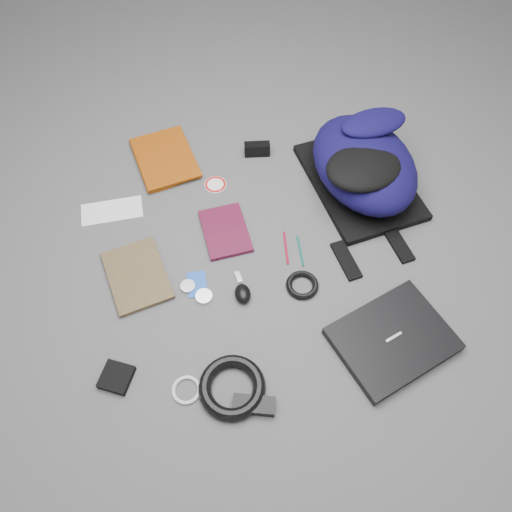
{
  "coord_description": "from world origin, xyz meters",
  "views": [
    {
      "loc": [
        -0.03,
        -0.91,
        1.45
      ],
      "look_at": [
        0.0,
        0.0,
        0.02
      ],
      "focal_mm": 35.0,
      "sensor_mm": 36.0,
      "label": 1
    }
  ],
  "objects_px": {
    "laptop": "(393,339)",
    "compact_camera": "(257,149)",
    "mouse": "(243,294)",
    "pouch": "(116,377)",
    "textbook_red": "(138,166)",
    "power_brick": "(254,405)",
    "backpack": "(364,164)",
    "dvd_case": "(225,231)",
    "comic_book": "(110,285)"
  },
  "relations": [
    {
      "from": "laptop",
      "to": "compact_camera",
      "type": "bearing_deg",
      "value": 87.62
    },
    {
      "from": "pouch",
      "to": "comic_book",
      "type": "bearing_deg",
      "value": 100.4
    },
    {
      "from": "laptop",
      "to": "backpack",
      "type": "bearing_deg",
      "value": 62.66
    },
    {
      "from": "comic_book",
      "to": "pouch",
      "type": "xyz_separation_m",
      "value": [
        0.06,
        -0.31,
        0.0
      ]
    },
    {
      "from": "dvd_case",
      "to": "mouse",
      "type": "relative_size",
      "value": 2.96
    },
    {
      "from": "power_brick",
      "to": "mouse",
      "type": "bearing_deg",
      "value": 101.0
    },
    {
      "from": "compact_camera",
      "to": "mouse",
      "type": "relative_size",
      "value": 1.38
    },
    {
      "from": "pouch",
      "to": "compact_camera",
      "type": "bearing_deg",
      "value": 63.2
    },
    {
      "from": "textbook_red",
      "to": "dvd_case",
      "type": "distance_m",
      "value": 0.46
    },
    {
      "from": "laptop",
      "to": "mouse",
      "type": "height_order",
      "value": "mouse"
    },
    {
      "from": "dvd_case",
      "to": "pouch",
      "type": "bearing_deg",
      "value": -135.26
    },
    {
      "from": "backpack",
      "to": "laptop",
      "type": "bearing_deg",
      "value": -107.09
    },
    {
      "from": "dvd_case",
      "to": "power_brick",
      "type": "distance_m",
      "value": 0.62
    },
    {
      "from": "backpack",
      "to": "dvd_case",
      "type": "bearing_deg",
      "value": -175.53
    },
    {
      "from": "textbook_red",
      "to": "power_brick",
      "type": "bearing_deg",
      "value": -85.7
    },
    {
      "from": "textbook_red",
      "to": "compact_camera",
      "type": "relative_size",
      "value": 2.89
    },
    {
      "from": "laptop",
      "to": "comic_book",
      "type": "xyz_separation_m",
      "value": [
        -0.9,
        0.23,
        -0.01
      ]
    },
    {
      "from": "dvd_case",
      "to": "power_brick",
      "type": "relative_size",
      "value": 1.75
    },
    {
      "from": "comic_book",
      "to": "mouse",
      "type": "relative_size",
      "value": 3.55
    },
    {
      "from": "mouse",
      "to": "pouch",
      "type": "height_order",
      "value": "mouse"
    },
    {
      "from": "dvd_case",
      "to": "power_brick",
      "type": "bearing_deg",
      "value": -95.93
    },
    {
      "from": "laptop",
      "to": "textbook_red",
      "type": "relative_size",
      "value": 1.19
    },
    {
      "from": "mouse",
      "to": "dvd_case",
      "type": "bearing_deg",
      "value": 92.32
    },
    {
      "from": "power_brick",
      "to": "backpack",
      "type": "bearing_deg",
      "value": 69.88
    },
    {
      "from": "power_brick",
      "to": "pouch",
      "type": "bearing_deg",
      "value": 173.62
    },
    {
      "from": "backpack",
      "to": "comic_book",
      "type": "relative_size",
      "value": 2.08
    },
    {
      "from": "dvd_case",
      "to": "pouch",
      "type": "xyz_separation_m",
      "value": [
        -0.32,
        -0.52,
        0.0
      ]
    },
    {
      "from": "comic_book",
      "to": "compact_camera",
      "type": "bearing_deg",
      "value": 27.82
    },
    {
      "from": "comic_book",
      "to": "pouch",
      "type": "distance_m",
      "value": 0.32
    },
    {
      "from": "backpack",
      "to": "textbook_red",
      "type": "bearing_deg",
      "value": 155.07
    },
    {
      "from": "comic_book",
      "to": "dvd_case",
      "type": "height_order",
      "value": "comic_book"
    },
    {
      "from": "comic_book",
      "to": "mouse",
      "type": "distance_m",
      "value": 0.44
    },
    {
      "from": "compact_camera",
      "to": "pouch",
      "type": "bearing_deg",
      "value": -118.19
    },
    {
      "from": "textbook_red",
      "to": "power_brick",
      "type": "height_order",
      "value": "textbook_red"
    },
    {
      "from": "laptop",
      "to": "textbook_red",
      "type": "xyz_separation_m",
      "value": [
        -0.85,
        0.75,
        -0.0
      ]
    },
    {
      "from": "backpack",
      "to": "textbook_red",
      "type": "distance_m",
      "value": 0.85
    },
    {
      "from": "laptop",
      "to": "comic_book",
      "type": "relative_size",
      "value": 1.34
    },
    {
      "from": "dvd_case",
      "to": "compact_camera",
      "type": "bearing_deg",
      "value": 57.97
    },
    {
      "from": "pouch",
      "to": "textbook_red",
      "type": "bearing_deg",
      "value": 90.65
    },
    {
      "from": "laptop",
      "to": "compact_camera",
      "type": "xyz_separation_m",
      "value": [
        -0.39,
        0.81,
        0.01
      ]
    },
    {
      "from": "backpack",
      "to": "mouse",
      "type": "bearing_deg",
      "value": -151.86
    },
    {
      "from": "dvd_case",
      "to": "laptop",
      "type": "bearing_deg",
      "value": -53.37
    },
    {
      "from": "laptop",
      "to": "dvd_case",
      "type": "height_order",
      "value": "laptop"
    },
    {
      "from": "mouse",
      "to": "pouch",
      "type": "relative_size",
      "value": 0.82
    },
    {
      "from": "textbook_red",
      "to": "laptop",
      "type": "bearing_deg",
      "value": -60.99
    },
    {
      "from": "textbook_red",
      "to": "comic_book",
      "type": "relative_size",
      "value": 1.12
    },
    {
      "from": "compact_camera",
      "to": "mouse",
      "type": "distance_m",
      "value": 0.64
    },
    {
      "from": "compact_camera",
      "to": "dvd_case",
      "type": "bearing_deg",
      "value": -110.15
    },
    {
      "from": "backpack",
      "to": "textbook_red",
      "type": "relative_size",
      "value": 1.86
    },
    {
      "from": "textbook_red",
      "to": "mouse",
      "type": "distance_m",
      "value": 0.69
    }
  ]
}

